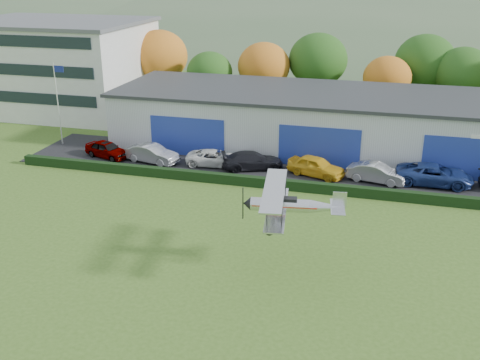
% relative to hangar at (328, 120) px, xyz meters
% --- Properties ---
extents(ground, '(300.00, 300.00, 0.00)m').
position_rel_hangar_xyz_m(ground, '(-5.00, -27.98, -2.66)').
color(ground, '#3F5F1E').
rests_on(ground, ground).
extents(apron, '(48.00, 9.00, 0.05)m').
position_rel_hangar_xyz_m(apron, '(-2.00, -6.98, -2.63)').
color(apron, black).
rests_on(apron, ground).
extents(hedge, '(46.00, 0.60, 0.80)m').
position_rel_hangar_xyz_m(hedge, '(-2.00, -11.78, -2.26)').
color(hedge, black).
rests_on(hedge, ground).
extents(hangar, '(40.60, 12.60, 5.30)m').
position_rel_hangar_xyz_m(hangar, '(0.00, 0.00, 0.00)').
color(hangar, '#B2B7BC').
rests_on(hangar, ground).
extents(office_block, '(20.60, 15.60, 10.40)m').
position_rel_hangar_xyz_m(office_block, '(-33.00, 7.02, 2.56)').
color(office_block, silver).
rests_on(office_block, ground).
extents(flagpole, '(1.05, 0.10, 8.00)m').
position_rel_hangar_xyz_m(flagpole, '(-24.88, -5.98, 2.13)').
color(flagpole, silver).
rests_on(flagpole, ground).
extents(tree_belt, '(75.70, 13.22, 10.12)m').
position_rel_hangar_xyz_m(tree_belt, '(-4.15, 12.64, 2.95)').
color(tree_belt, '#3D2614').
rests_on(tree_belt, ground).
extents(distant_hills, '(430.00, 196.00, 56.00)m').
position_rel_hangar_xyz_m(distant_hills, '(-9.38, 112.02, -15.70)').
color(distant_hills, '#4C6642').
rests_on(distant_hills, ground).
extents(car_0, '(4.75, 3.08, 1.50)m').
position_rel_hangar_xyz_m(car_0, '(-18.87, -8.44, -1.85)').
color(car_0, gray).
rests_on(car_0, apron).
extents(car_1, '(5.09, 2.68, 1.60)m').
position_rel_hangar_xyz_m(car_1, '(-14.35, -8.66, -1.81)').
color(car_1, silver).
rests_on(car_1, apron).
extents(car_2, '(5.07, 2.71, 1.35)m').
position_rel_hangar_xyz_m(car_2, '(-8.79, -8.03, -1.93)').
color(car_2, silver).
rests_on(car_2, apron).
extents(car_3, '(5.64, 3.88, 1.52)m').
position_rel_hangar_xyz_m(car_3, '(-5.39, -8.01, -1.85)').
color(car_3, black).
rests_on(car_3, apron).
extents(car_4, '(5.22, 3.48, 1.65)m').
position_rel_hangar_xyz_m(car_4, '(0.12, -8.24, -1.78)').
color(car_4, gold).
rests_on(car_4, apron).
extents(car_5, '(4.90, 2.50, 1.54)m').
position_rel_hangar_xyz_m(car_5, '(5.03, -8.38, -1.84)').
color(car_5, silver).
rests_on(car_5, apron).
extents(car_6, '(6.01, 2.80, 1.67)m').
position_rel_hangar_xyz_m(car_6, '(9.50, -7.77, -1.77)').
color(car_6, navy).
rests_on(car_6, apron).
extents(biplane, '(5.82, 6.66, 2.48)m').
position_rel_hangar_xyz_m(biplane, '(0.59, -23.74, 1.40)').
color(biplane, silver).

